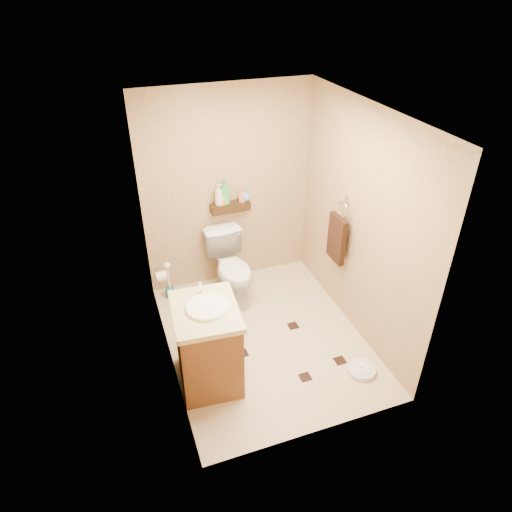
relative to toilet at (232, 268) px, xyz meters
name	(u,v)px	position (x,y,z in m)	size (l,w,h in m)	color
ground	(265,337)	(0.10, -0.83, -0.40)	(2.50, 2.50, 0.00)	#C7B292
wall_back	(228,190)	(0.10, 0.42, 0.80)	(2.00, 0.04, 2.40)	tan
wall_front	(327,326)	(0.10, -2.08, 0.80)	(2.00, 0.04, 2.40)	tan
wall_left	(159,262)	(-0.90, -0.83, 0.80)	(0.04, 2.50, 2.40)	tan
wall_right	(359,225)	(1.10, -0.83, 0.80)	(0.04, 2.50, 2.40)	tan
ceiling	(268,113)	(0.10, -0.83, 2.00)	(2.00, 2.50, 0.02)	silver
wall_shelf	(230,207)	(0.10, 0.34, 0.62)	(0.46, 0.14, 0.10)	#35200E
floor_accents	(268,339)	(0.12, -0.87, -0.40)	(1.33, 1.38, 0.01)	black
toilet	(232,268)	(0.00, 0.00, 0.00)	(0.45, 0.78, 0.80)	white
vanity	(208,344)	(-0.60, -1.19, 0.04)	(0.63, 0.75, 0.99)	brown
bathroom_scale	(361,370)	(0.83, -1.61, -0.37)	(0.34, 0.34, 0.06)	silver
toilet_brush	(169,285)	(-0.72, 0.23, -0.23)	(0.11, 0.11, 0.49)	#175E5D
towel_ring	(337,237)	(1.01, -0.58, 0.55)	(0.12, 0.30, 0.76)	silver
toilet_paper	(161,276)	(-0.84, -0.18, 0.20)	(0.12, 0.11, 0.12)	silver
bottle_a	(219,195)	(-0.03, 0.34, 0.80)	(0.10, 0.10, 0.25)	silver
bottle_b	(222,198)	(0.00, 0.34, 0.75)	(0.07, 0.07, 0.15)	yellow
bottle_c	(225,198)	(0.04, 0.34, 0.74)	(0.11, 0.11, 0.14)	orange
bottle_d	(225,192)	(0.05, 0.34, 0.82)	(0.11, 0.11, 0.29)	green
bottle_e	(243,195)	(0.25, 0.34, 0.75)	(0.07, 0.07, 0.15)	#FF8654
bottle_f	(245,195)	(0.29, 0.34, 0.75)	(0.12, 0.12, 0.15)	#578AD9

